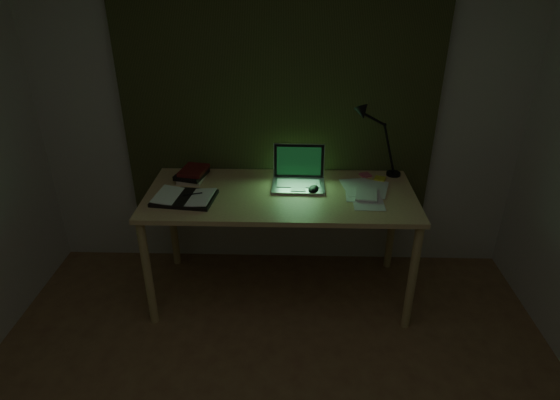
# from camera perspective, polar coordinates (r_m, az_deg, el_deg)

# --- Properties ---
(wall_back) EXTENTS (3.50, 0.00, 2.50)m
(wall_back) POSITION_cam_1_polar(r_m,az_deg,el_deg) (3.37, -0.15, 11.18)
(wall_back) COLOR beige
(wall_back) RESTS_ON ground
(curtain) EXTENTS (2.20, 0.06, 2.00)m
(curtain) POSITION_cam_1_polar(r_m,az_deg,el_deg) (3.28, -0.18, 14.34)
(curtain) COLOR #31361B
(curtain) RESTS_ON wall_back
(desk) EXTENTS (1.78, 0.78, 0.81)m
(desk) POSITION_cam_1_polar(r_m,az_deg,el_deg) (3.29, 0.06, -5.47)
(desk) COLOR tan
(desk) RESTS_ON floor
(laptop) EXTENTS (0.36, 0.41, 0.25)m
(laptop) POSITION_cam_1_polar(r_m,az_deg,el_deg) (3.12, 2.28, 3.68)
(laptop) COLOR #AEAEB3
(laptop) RESTS_ON desk
(open_textbook) EXTENTS (0.41, 0.32, 0.03)m
(open_textbook) POSITION_cam_1_polar(r_m,az_deg,el_deg) (3.06, -11.58, 0.30)
(open_textbook) COLOR white
(open_textbook) RESTS_ON desk
(book_stack) EXTENTS (0.21, 0.24, 0.09)m
(book_stack) POSITION_cam_1_polar(r_m,az_deg,el_deg) (3.32, -10.55, 3.19)
(book_stack) COLOR white
(book_stack) RESTS_ON desk
(loose_papers) EXTENTS (0.35, 0.36, 0.02)m
(loose_papers) POSITION_cam_1_polar(r_m,az_deg,el_deg) (3.11, 9.56, 0.83)
(loose_papers) COLOR silver
(loose_papers) RESTS_ON desk
(mouse) EXTENTS (0.09, 0.12, 0.04)m
(mouse) POSITION_cam_1_polar(r_m,az_deg,el_deg) (3.10, 4.10, 1.33)
(mouse) COLOR black
(mouse) RESTS_ON desk
(sticky_yellow) EXTENTS (0.09, 0.09, 0.02)m
(sticky_yellow) POSITION_cam_1_polar(r_m,az_deg,el_deg) (3.34, 12.08, 2.54)
(sticky_yellow) COLOR gold
(sticky_yellow) RESTS_ON desk
(sticky_pink) EXTENTS (0.09, 0.09, 0.01)m
(sticky_pink) POSITION_cam_1_polar(r_m,az_deg,el_deg) (3.39, 10.36, 3.02)
(sticky_pink) COLOR #D6536C
(sticky_pink) RESTS_ON desk
(desk_lamp) EXTENTS (0.37, 0.30, 0.54)m
(desk_lamp) POSITION_cam_1_polar(r_m,az_deg,el_deg) (3.35, 14.14, 7.19)
(desk_lamp) COLOR black
(desk_lamp) RESTS_ON desk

